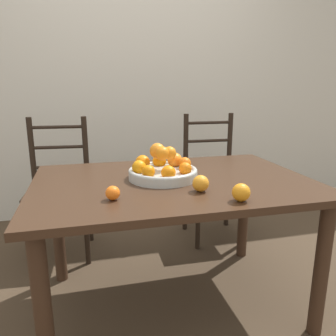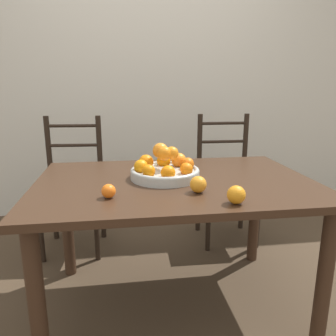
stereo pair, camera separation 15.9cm
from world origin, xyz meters
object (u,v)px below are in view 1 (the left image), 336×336
(fruit_bowl, at_px, (163,169))
(orange_loose_0, at_px, (113,193))
(orange_loose_1, at_px, (241,192))
(chair_right, at_px, (213,180))
(chair_left, at_px, (59,191))
(orange_loose_2, at_px, (201,183))

(fruit_bowl, xyz_separation_m, orange_loose_0, (-0.28, -0.28, -0.02))
(orange_loose_1, xyz_separation_m, chair_right, (0.35, 1.17, -0.30))
(orange_loose_1, distance_m, chair_left, 1.46)
(orange_loose_1, height_order, chair_left, chair_left)
(chair_left, relative_size, chair_right, 1.00)
(fruit_bowl, bearing_deg, orange_loose_1, -60.74)
(orange_loose_0, height_order, chair_left, chair_left)
(chair_right, bearing_deg, orange_loose_1, -105.21)
(fruit_bowl, distance_m, orange_loose_2, 0.28)
(fruit_bowl, xyz_separation_m, chair_right, (0.59, 0.75, -0.31))
(fruit_bowl, distance_m, orange_loose_0, 0.39)
(fruit_bowl, height_order, orange_loose_0, fruit_bowl)
(fruit_bowl, distance_m, chair_left, 1.00)
(chair_left, bearing_deg, orange_loose_2, -51.04)
(chair_left, height_order, chair_right, same)
(fruit_bowl, height_order, chair_right, chair_right)
(orange_loose_0, distance_m, orange_loose_2, 0.40)
(fruit_bowl, relative_size, orange_loose_0, 5.81)
(orange_loose_1, bearing_deg, chair_right, 73.26)
(fruit_bowl, distance_m, orange_loose_1, 0.49)
(orange_loose_0, bearing_deg, orange_loose_2, 2.34)
(orange_loose_0, distance_m, chair_left, 1.11)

